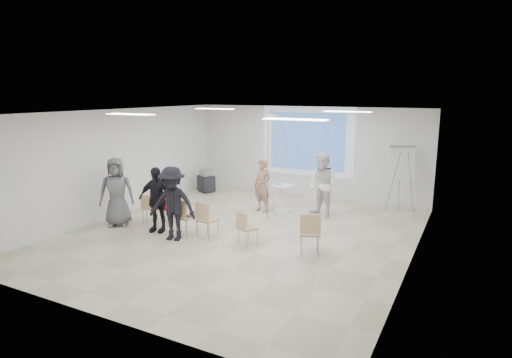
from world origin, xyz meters
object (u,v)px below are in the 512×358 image
at_px(player_right, 323,181).
at_px(audience_left, 156,195).
at_px(pedestal_table, 282,196).
at_px(laptop, 186,215).
at_px(chair_left_mid, 163,205).
at_px(chair_far_left, 149,206).
at_px(audience_outer, 116,188).
at_px(chair_right_far, 310,230).
at_px(av_cart, 206,181).
at_px(flipchart_easel, 402,163).
at_px(chair_center, 206,217).
at_px(chair_left_inner, 184,214).
at_px(chair_right_inner, 245,226).
at_px(player_left, 262,182).
at_px(audience_mid, 172,199).

distance_m(player_right, audience_left, 4.56).
distance_m(pedestal_table, laptop, 3.25).
bearing_deg(chair_left_mid, chair_far_left, 176.80).
xyz_separation_m(player_right, audience_outer, (-4.50, -3.28, 0.01)).
distance_m(pedestal_table, player_right, 1.33).
height_order(chair_right_far, av_cart, chair_right_far).
xyz_separation_m(chair_far_left, audience_left, (0.66, -0.46, 0.48)).
height_order(chair_left_mid, chair_right_far, same).
bearing_deg(av_cart, flipchart_easel, 28.61).
xyz_separation_m(player_right, laptop, (-2.45, -3.05, -0.52)).
bearing_deg(chair_center, chair_left_inner, -168.83).
bearing_deg(chair_right_inner, laptop, -157.25).
distance_m(player_right, audience_outer, 5.57).
height_order(player_left, chair_left_mid, player_left).
xyz_separation_m(chair_right_far, audience_outer, (-5.23, -0.34, 0.46)).
distance_m(chair_far_left, laptop, 1.50).
height_order(laptop, audience_outer, audience_outer).
height_order(player_left, flipchart_easel, flipchart_easel).
bearing_deg(chair_right_far, chair_far_left, 154.72).
height_order(laptop, audience_mid, audience_mid).
bearing_deg(audience_mid, laptop, 71.64).
distance_m(chair_right_far, audience_left, 4.00).
height_order(chair_left_inner, av_cart, chair_left_inner).
distance_m(pedestal_table, flipchart_easel, 3.57).
distance_m(audience_outer, flipchart_easel, 7.95).
xyz_separation_m(pedestal_table, laptop, (-1.24, -3.00, 0.03)).
bearing_deg(chair_right_far, chair_right_inner, 162.37).
bearing_deg(laptop, audience_mid, 91.04).
relative_size(player_left, chair_right_inner, 2.23).
distance_m(laptop, flipchart_easel, 6.32).
bearing_deg(chair_left_inner, laptop, 91.34).
xyz_separation_m(chair_right_far, flipchart_easel, (1.15, 4.40, 0.89)).
relative_size(player_left, chair_right_far, 1.89).
relative_size(pedestal_table, chair_right_far, 0.94).
bearing_deg(chair_right_far, chair_center, 160.92).
relative_size(audience_left, audience_outer, 0.94).
distance_m(chair_center, audience_outer, 2.71).
bearing_deg(audience_outer, laptop, -29.90).
distance_m(chair_far_left, chair_right_inner, 3.15).
relative_size(pedestal_table, chair_far_left, 1.10).
bearing_deg(av_cart, chair_center, -31.29).
height_order(chair_center, audience_mid, audience_mid).
bearing_deg(laptop, chair_far_left, -5.51).
height_order(player_right, chair_center, player_right).
height_order(chair_left_inner, flipchart_easel, flipchart_easel).
distance_m(laptop, audience_outer, 2.13).
bearing_deg(chair_left_mid, pedestal_table, 49.43).
relative_size(chair_right_far, audience_mid, 0.47).
bearing_deg(chair_center, audience_mid, -140.58).
relative_size(audience_mid, flipchart_easel, 1.02).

